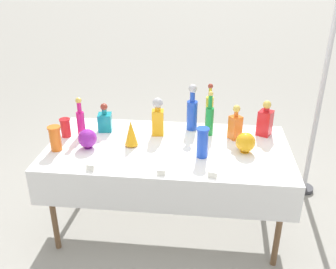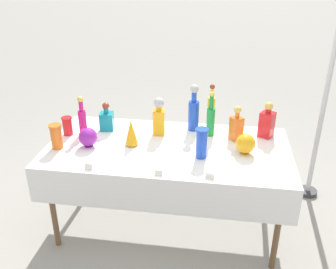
{
  "view_description": "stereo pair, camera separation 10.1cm",
  "coord_description": "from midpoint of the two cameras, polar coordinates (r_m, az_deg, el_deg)",
  "views": [
    {
      "loc": [
        0.28,
        -2.55,
        2.09
      ],
      "look_at": [
        0.0,
        0.0,
        0.86
      ],
      "focal_mm": 40.0,
      "sensor_mm": 36.0,
      "label": 1
    },
    {
      "loc": [
        0.38,
        -2.54,
        2.09
      ],
      "look_at": [
        0.0,
        0.0,
        0.86
      ],
      "focal_mm": 40.0,
      "sensor_mm": 36.0,
      "label": 2
    }
  ],
  "objects": [
    {
      "name": "ground_plane",
      "position": [
        3.31,
        0.9,
        -13.55
      ],
      "size": [
        40.0,
        40.0,
        0.0
      ],
      "primitive_type": "plane",
      "color": "gray"
    },
    {
      "name": "display_table",
      "position": [
        2.89,
        0.91,
        -3.1
      ],
      "size": [
        1.87,
        0.95,
        0.76
      ],
      "color": "white",
      "rests_on": "ground"
    },
    {
      "name": "tall_bottle_0",
      "position": [
        3.16,
        7.5,
        3.61
      ],
      "size": [
        0.06,
        0.06,
        0.39
      ],
      "color": "yellow",
      "rests_on": "display_table"
    },
    {
      "name": "tall_bottle_1",
      "position": [
        3.11,
        4.86,
        3.59
      ],
      "size": [
        0.09,
        0.09,
        0.4
      ],
      "color": "blue",
      "rests_on": "display_table"
    },
    {
      "name": "tall_bottle_2",
      "position": [
        3.03,
        7.48,
        2.39
      ],
      "size": [
        0.07,
        0.07,
        0.37
      ],
      "color": "#198C38",
      "rests_on": "display_table"
    },
    {
      "name": "tall_bottle_3",
      "position": [
        3.1,
        -12.02,
        2.4
      ],
      "size": [
        0.06,
        0.06,
        0.33
      ],
      "color": "#C61972",
      "rests_on": "display_table"
    },
    {
      "name": "square_decanter_0",
      "position": [
        3.11,
        15.75,
        1.82
      ],
      "size": [
        0.14,
        0.14,
        0.3
      ],
      "color": "red",
      "rests_on": "display_table"
    },
    {
      "name": "square_decanter_1",
      "position": [
        3.03,
        -0.43,
        2.6
      ],
      "size": [
        0.1,
        0.1,
        0.32
      ],
      "color": "orange",
      "rests_on": "display_table"
    },
    {
      "name": "square_decanter_2",
      "position": [
        3.17,
        -8.41,
        2.29
      ],
      "size": [
        0.12,
        0.12,
        0.24
      ],
      "color": "teal",
      "rests_on": "display_table"
    },
    {
      "name": "square_decanter_3",
      "position": [
        3.0,
        11.33,
        1.29
      ],
      "size": [
        0.12,
        0.12,
        0.29
      ],
      "color": "orange",
      "rests_on": "display_table"
    },
    {
      "name": "slender_vase_0",
      "position": [
        2.93,
        -15.74,
        -0.18
      ],
      "size": [
        0.1,
        0.1,
        0.19
      ],
      "color": "orange",
      "rests_on": "display_table"
    },
    {
      "name": "slender_vase_1",
      "position": [
        3.14,
        -14.2,
        1.36
      ],
      "size": [
        0.09,
        0.09,
        0.15
      ],
      "color": "red",
      "rests_on": "display_table"
    },
    {
      "name": "slender_vase_2",
      "position": [
        2.7,
        6.21,
        -1.21
      ],
      "size": [
        0.09,
        0.09,
        0.23
      ],
      "color": "blue",
      "rests_on": "display_table"
    },
    {
      "name": "fluted_vase_0",
      "position": [
        2.87,
        -4.63,
        0.3
      ],
      "size": [
        0.1,
        0.1,
        0.21
      ],
      "color": "orange",
      "rests_on": "display_table"
    },
    {
      "name": "round_bowl_0",
      "position": [
        2.82,
        12.74,
        -1.39
      ],
      "size": [
        0.15,
        0.15,
        0.15
      ],
      "color": "orange",
      "rests_on": "display_table"
    },
    {
      "name": "round_bowl_1",
      "position": [
        2.91,
        -11.12,
        -0.4
      ],
      "size": [
        0.14,
        0.14,
        0.15
      ],
      "color": "purple",
      "rests_on": "display_table"
    },
    {
      "name": "price_tag_left",
      "position": [
        2.5,
        7.55,
        -6.31
      ],
      "size": [
        0.06,
        0.03,
        0.04
      ],
      "primitive_type": "cube",
      "rotation": [
        -0.21,
        0.0,
        -0.25
      ],
      "color": "white",
      "rests_on": "display_table"
    },
    {
      "name": "price_tag_center",
      "position": [
        2.51,
        -0.31,
        -5.87
      ],
      "size": [
        0.06,
        0.02,
        0.04
      ],
      "primitive_type": "cube",
      "rotation": [
        -0.21,
        0.0,
        -0.03
      ],
      "color": "white",
      "rests_on": "display_table"
    },
    {
      "name": "price_tag_right",
      "position": [
        2.63,
        -10.92,
        -4.82
      ],
      "size": [
        0.06,
        0.03,
        0.04
      ],
      "primitive_type": "cube",
      "rotation": [
        -0.21,
        0.0,
        -0.19
      ],
      "color": "white",
      "rests_on": "display_table"
    },
    {
      "name": "cardboard_box_behind_left",
      "position": [
        4.15,
        7.02,
        -2.39
      ],
      "size": [
        0.53,
        0.45,
        0.39
      ],
      "color": "tan",
      "rests_on": "ground"
    },
    {
      "name": "canopy_pole",
      "position": [
        3.57,
        23.24,
        3.13
      ],
      "size": [
        0.18,
        0.18,
        2.21
      ],
      "color": "silver",
      "rests_on": "ground"
    }
  ]
}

